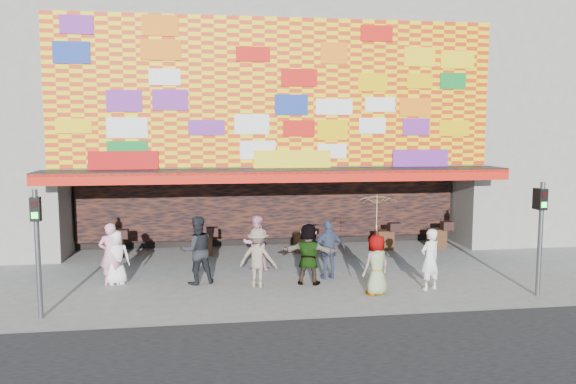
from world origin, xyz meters
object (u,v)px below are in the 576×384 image
Objects in this scene: ped_h at (430,259)px; ped_i at (256,243)px; ped_f at (309,254)px; ped_b at (111,254)px; signal_left at (37,239)px; ped_g at (376,265)px; signal_right at (541,226)px; ped_e at (329,250)px; ped_c at (197,250)px; ped_a at (116,257)px; parasol at (377,213)px; ped_d at (258,258)px.

ped_h is 5.27m from ped_i.
ped_f is 3.32m from ped_h.
ped_b is 8.82m from ped_h.
ped_f is (5.49, -0.71, -0.01)m from ped_b.
ped_g is at bearing 4.96° from signal_left.
signal_right reaches higher than ped_e.
signal_right is at bearing -179.97° from ped_f.
signal_left is at bearing -18.36° from ped_g.
ped_c is (3.54, 2.46, -0.90)m from signal_left.
ped_a is at bearing 166.14° from signal_right.
ped_e is at bearing 117.26° from parasol.
ped_e is (7.33, 2.46, -1.00)m from signal_left.
signal_right is at bearing 155.78° from ped_a.
parasol is (3.02, -1.18, 1.36)m from ped_d.
parasol is (0.90, -1.74, 1.33)m from ped_e.
parasol is (2.91, -3.00, 1.33)m from ped_i.
signal_left is at bearing 63.46° from ped_b.
ped_d is 3.51m from parasol.
ped_b is 0.91× the size of ped_c.
signal_right is (12.40, 0.00, 0.00)m from signal_left.
ped_h is (8.52, -1.79, 0.07)m from ped_a.
ped_f is at bearing 27.22° from ped_e.
ped_b is 4.13m from ped_d.
ped_d is 0.98× the size of ped_h.
ped_e is 1.00× the size of ped_i.
parasol reaches higher than ped_e.
ped_a is 4.15m from ped_i.
ped_i is at bearing 152.31° from signal_right.
ped_b reaches higher than ped_h.
ped_b reaches higher than ped_g.
ped_c reaches higher than ped_b.
signal_right is at bearing 138.10° from ped_h.
ped_d is 1.82m from ped_i.
ped_a is 8.71m from ped_h.
signal_right is 5.72m from ped_e.
ped_c is at bearing 164.51° from signal_right.
ped_a is 0.18m from ped_b.
ped_c is at bearing 9.89° from ped_f.
ped_f is 2.02m from ped_g.
ped_d is 0.97× the size of ped_i.
ped_h is 0.88× the size of parasol.
ped_b is at bearing 15.34° from ped_a.
ped_b is 2.40m from ped_c.
ped_a is at bearing -39.60° from ped_g.
signal_left is 8.27m from parasol.
ped_g is 4.18m from ped_i.
ped_i is (-2.01, 1.26, -0.00)m from ped_e.
signal_left is 5.64m from ped_d.
ped_e is (6.18, -0.22, -0.02)m from ped_b.
signal_right is 1.73× the size of ped_f.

